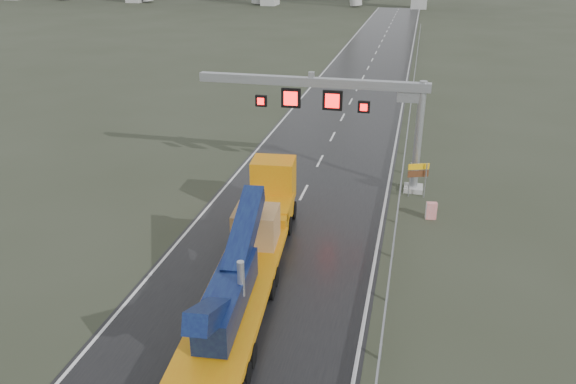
% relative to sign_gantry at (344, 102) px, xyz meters
% --- Properties ---
extents(ground, '(400.00, 400.00, 0.00)m').
position_rel_sign_gantry_xyz_m(ground, '(-2.10, -17.99, -5.61)').
color(ground, '#2B3022').
rests_on(ground, ground).
extents(road, '(11.00, 200.00, 0.02)m').
position_rel_sign_gantry_xyz_m(road, '(-2.10, 22.01, -5.60)').
color(road, black).
rests_on(road, ground).
extents(guardrail, '(0.20, 140.00, 1.40)m').
position_rel_sign_gantry_xyz_m(guardrail, '(4.00, 12.01, -4.91)').
color(guardrail, gray).
rests_on(guardrail, ground).
extents(sign_gantry, '(14.90, 1.20, 7.42)m').
position_rel_sign_gantry_xyz_m(sign_gantry, '(0.00, 0.00, 0.00)').
color(sign_gantry, '#A2A29E').
rests_on(sign_gantry, ground).
extents(heavy_haul_truck, '(4.26, 18.43, 4.29)m').
position_rel_sign_gantry_xyz_m(heavy_haul_truck, '(-2.55, -12.21, -3.95)').
color(heavy_haul_truck, '#C3820A').
rests_on(heavy_haul_truck, ground).
extents(exit_sign_pair, '(1.28, 0.53, 2.30)m').
position_rel_sign_gantry_xyz_m(exit_sign_pair, '(5.00, -0.99, -4.00)').
color(exit_sign_pair, gray).
rests_on(exit_sign_pair, ground).
extents(striped_barrier, '(0.65, 0.43, 1.02)m').
position_rel_sign_gantry_xyz_m(striped_barrier, '(5.90, -3.99, -5.10)').
color(striped_barrier, red).
rests_on(striped_barrier, ground).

